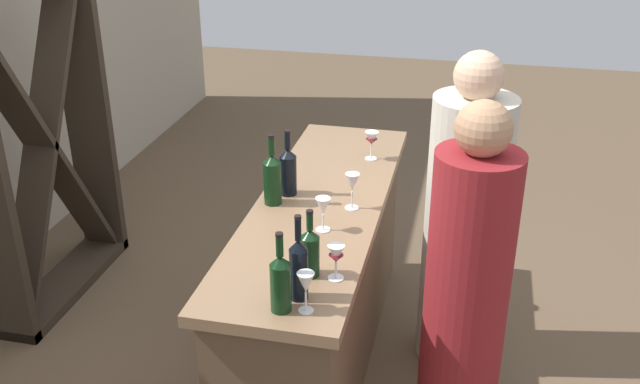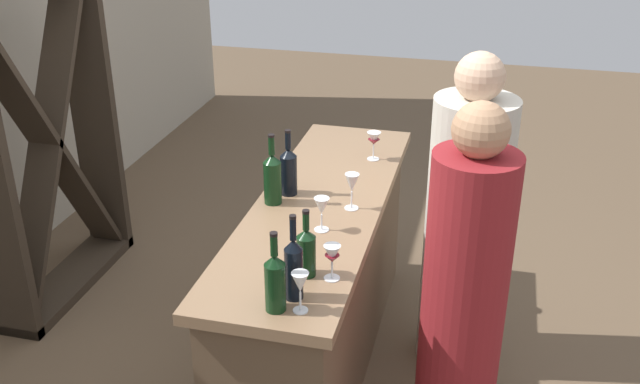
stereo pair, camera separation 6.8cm
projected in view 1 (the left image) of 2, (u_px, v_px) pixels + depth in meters
name	position (u px, v px, depth m)	size (l,w,h in m)	color
ground_plane	(320.00, 360.00, 3.78)	(12.00, 12.00, 0.00)	brown
bar_counter	(320.00, 285.00, 3.57)	(1.99, 0.58, 0.92)	brown
wine_rack	(41.00, 145.00, 3.99)	(1.09, 0.28, 1.86)	#33281E
wine_bottle_leftmost_dark_green	(281.00, 281.00, 2.54)	(0.08, 0.08, 0.31)	black
wine_bottle_second_left_near_black	(299.00, 268.00, 2.61)	(0.07, 0.07, 0.34)	black
wine_bottle_center_dark_green	(310.00, 251.00, 2.76)	(0.07, 0.07, 0.28)	black
wine_bottle_second_right_dark_green	(272.00, 178.00, 3.31)	(0.08, 0.08, 0.34)	black
wine_bottle_rightmost_near_black	(288.00, 170.00, 3.40)	(0.08, 0.08, 0.32)	black
wine_glass_near_left	(336.00, 256.00, 2.74)	(0.07, 0.07, 0.15)	white
wine_glass_near_center	(352.00, 184.00, 3.26)	(0.07, 0.07, 0.17)	white
wine_glass_near_right	(372.00, 139.00, 3.79)	(0.07, 0.07, 0.15)	white
wine_glass_far_left	(306.00, 284.00, 2.54)	(0.06, 0.06, 0.16)	white
wine_glass_far_center	(323.00, 208.00, 3.08)	(0.07, 0.07, 0.15)	white
person_left_guest	(464.00, 227.00, 3.53)	(0.45, 0.45, 1.61)	beige
person_center_guest	(466.00, 298.00, 2.98)	(0.45, 0.45, 1.59)	maroon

